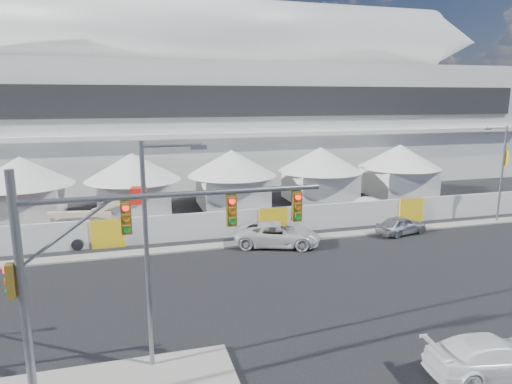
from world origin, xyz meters
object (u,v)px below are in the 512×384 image
object	(u,v)px
traffic_mast	(91,281)
streetlight_curb	(501,167)
lot_car_a	(374,205)
lot_car_c	(81,223)
pickup_curb	(277,234)
boom_lift	(73,230)
sedan_silver	(401,225)
pickup_near	(493,356)
streetlight_median	(152,241)

from	to	relation	value
traffic_mast	streetlight_curb	size ratio (longest dim) A/B	1.24
lot_car_a	lot_car_c	size ratio (longest dim) A/B	0.98
traffic_mast	streetlight_curb	world-z (taller)	traffic_mast
pickup_curb	boom_lift	world-z (taller)	boom_lift
sedan_silver	traffic_mast	world-z (taller)	traffic_mast
pickup_near	boom_lift	world-z (taller)	boom_lift
streetlight_median	lot_car_c	bearing A→B (deg)	102.24
pickup_near	lot_car_a	size ratio (longest dim) A/B	1.18
pickup_near	traffic_mast	bearing A→B (deg)	88.36
boom_lift	streetlight_curb	bearing A→B (deg)	4.23
sedan_silver	traffic_mast	bearing A→B (deg)	112.59
sedan_silver	streetlight_median	world-z (taller)	streetlight_median
streetlight_median	boom_lift	distance (m)	17.82
lot_car_c	streetlight_curb	xyz separation A→B (m)	(33.02, -6.66, 4.02)
streetlight_median	streetlight_curb	world-z (taller)	streetlight_median
sedan_silver	pickup_near	xyz separation A→B (m)	(-7.08, -16.67, 0.03)
sedan_silver	boom_lift	world-z (taller)	boom_lift
sedan_silver	lot_car_a	size ratio (longest dim) A/B	0.96
streetlight_median	boom_lift	xyz separation A→B (m)	(-4.65, 16.74, -3.97)
pickup_near	streetlight_curb	size ratio (longest dim) A/B	0.63
pickup_near	sedan_silver	bearing A→B (deg)	-16.89
pickup_curb	streetlight_median	xyz separation A→B (m)	(-9.08, -12.66, 4.24)
lot_car_a	streetlight_median	size ratio (longest dim) A/B	0.50
lot_car_a	streetlight_median	world-z (taller)	streetlight_median
streetlight_curb	lot_car_a	bearing A→B (deg)	146.82
streetlight_median	traffic_mast	bearing A→B (deg)	-134.52
streetlight_median	streetlight_curb	size ratio (longest dim) A/B	1.07
traffic_mast	streetlight_curb	distance (m)	34.40
pickup_curb	streetlight_median	distance (m)	16.15
lot_car_a	traffic_mast	size ratio (longest dim) A/B	0.43
lot_car_a	streetlight_curb	bearing A→B (deg)	-127.41
lot_car_a	sedan_silver	bearing A→B (deg)	163.96
boom_lift	streetlight_median	bearing A→B (deg)	-64.91
pickup_near	streetlight_curb	world-z (taller)	streetlight_curb
sedan_silver	lot_car_a	bearing A→B (deg)	-24.29
sedan_silver	pickup_near	bearing A→B (deg)	144.51
lot_car_c	streetlight_median	bearing A→B (deg)	-178.47
sedan_silver	pickup_near	world-z (taller)	pickup_near
pickup_curb	lot_car_a	distance (m)	12.94
traffic_mast	boom_lift	bearing A→B (deg)	98.00
traffic_mast	boom_lift	world-z (taller)	traffic_mast
pickup_near	lot_car_c	world-z (taller)	pickup_near
pickup_curb	streetlight_curb	bearing A→B (deg)	-67.39
lot_car_c	boom_lift	world-z (taller)	boom_lift
pickup_near	traffic_mast	xyz separation A→B (m)	(-13.95, 1.90, 3.82)
sedan_silver	streetlight_median	bearing A→B (deg)	111.30
sedan_silver	lot_car_a	xyz separation A→B (m)	(1.32, 6.31, 0.01)
lot_car_a	pickup_near	bearing A→B (deg)	155.69
pickup_curb	lot_car_a	xyz separation A→B (m)	(11.26, 6.37, -0.12)
lot_car_c	streetlight_median	size ratio (longest dim) A/B	0.51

